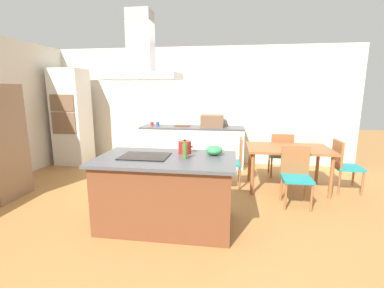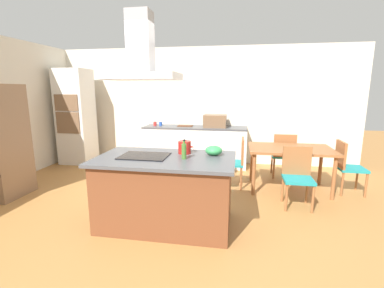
{
  "view_description": "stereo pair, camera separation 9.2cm",
  "coord_description": "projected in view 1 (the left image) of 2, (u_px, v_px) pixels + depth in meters",
  "views": [
    {
      "loc": [
        0.8,
        -3.21,
        1.73
      ],
      "look_at": [
        0.27,
        0.4,
        1.0
      ],
      "focal_mm": 25.38,
      "sensor_mm": 36.0,
      "label": 1
    },
    {
      "loc": [
        0.89,
        -3.2,
        1.73
      ],
      "look_at": [
        0.27,
        0.4,
        1.0
      ],
      "focal_mm": 25.38,
      "sensor_mm": 36.0,
      "label": 2
    }
  ],
  "objects": [
    {
      "name": "chair_at_left_end",
      "position": [
        235.0,
        159.0,
        4.88
      ],
      "size": [
        0.42,
        0.42,
        0.89
      ],
      "color": "teal",
      "rests_on": "ground"
    },
    {
      "name": "cooktop",
      "position": [
        145.0,
        156.0,
        3.43
      ],
      "size": [
        0.6,
        0.44,
        0.01
      ],
      "primitive_type": "cube",
      "color": "black",
      "rests_on": "kitchen_island"
    },
    {
      "name": "dining_table",
      "position": [
        288.0,
        152.0,
        4.72
      ],
      "size": [
        1.4,
        0.9,
        0.75
      ],
      "color": "#995B33",
      "rests_on": "ground"
    },
    {
      "name": "wall_back",
      "position": [
        198.0,
        106.0,
        6.46
      ],
      "size": [
        7.2,
        0.1,
        2.7
      ],
      "primitive_type": "cube",
      "color": "beige",
      "rests_on": "ground"
    },
    {
      "name": "cutting_board",
      "position": [
        182.0,
        126.0,
        6.28
      ],
      "size": [
        0.34,
        0.24,
        0.02
      ],
      "primitive_type": "cube",
      "color": "#59331E",
      "rests_on": "back_counter"
    },
    {
      "name": "tea_kettle",
      "position": [
        185.0,
        147.0,
        3.59
      ],
      "size": [
        0.22,
        0.17,
        0.19
      ],
      "color": "#B21E19",
      "rests_on": "kitchen_island"
    },
    {
      "name": "chair_facing_back_wall",
      "position": [
        281.0,
        152.0,
        5.4
      ],
      "size": [
        0.42,
        0.42,
        0.89
      ],
      "color": "teal",
      "rests_on": "ground"
    },
    {
      "name": "countertop_microwave",
      "position": [
        212.0,
        121.0,
        6.11
      ],
      "size": [
        0.5,
        0.38,
        0.28
      ],
      "primitive_type": "cube",
      "color": "brown",
      "rests_on": "back_counter"
    },
    {
      "name": "coffee_mug_blue",
      "position": [
        158.0,
        124.0,
        6.36
      ],
      "size": [
        0.08,
        0.08,
        0.09
      ],
      "primitive_type": "cylinder",
      "color": "#2D56B2",
      "rests_on": "back_counter"
    },
    {
      "name": "ground",
      "position": [
        186.0,
        185.0,
        5.03
      ],
      "size": [
        16.0,
        16.0,
        0.0
      ],
      "primitive_type": "plane",
      "color": "#AD753D"
    },
    {
      "name": "kitchen_island",
      "position": [
        166.0,
        191.0,
        3.48
      ],
      "size": [
        1.74,
        1.02,
        0.9
      ],
      "color": "brown",
      "rests_on": "ground"
    },
    {
      "name": "back_counter",
      "position": [
        192.0,
        146.0,
        6.29
      ],
      "size": [
        2.35,
        0.62,
        0.9
      ],
      "color": "white",
      "rests_on": "ground"
    },
    {
      "name": "range_hood",
      "position": [
        141.0,
        58.0,
        3.2
      ],
      "size": [
        0.9,
        0.55,
        0.78
      ],
      "color": "#ADADB2"
    },
    {
      "name": "chair_at_right_end",
      "position": [
        343.0,
        163.0,
        4.62
      ],
      "size": [
        0.42,
        0.42,
        0.89
      ],
      "color": "teal",
      "rests_on": "ground"
    },
    {
      "name": "coffee_mug_red",
      "position": [
        152.0,
        124.0,
        6.36
      ],
      "size": [
        0.08,
        0.08,
        0.09
      ],
      "primitive_type": "cylinder",
      "color": "red",
      "rests_on": "back_counter"
    },
    {
      "name": "chair_facing_island",
      "position": [
        296.0,
        172.0,
        4.11
      ],
      "size": [
        0.42,
        0.42,
        0.89
      ],
      "color": "teal",
      "rests_on": "ground"
    },
    {
      "name": "mixing_bowl",
      "position": [
        214.0,
        150.0,
        3.52
      ],
      "size": [
        0.22,
        0.22,
        0.12
      ],
      "primitive_type": "ellipsoid",
      "color": "#33934C",
      "rests_on": "kitchen_island"
    },
    {
      "name": "wall_oven_stack",
      "position": [
        72.0,
        117.0,
        6.34
      ],
      "size": [
        0.7,
        0.66,
        2.2
      ],
      "color": "white",
      "rests_on": "ground"
    },
    {
      "name": "olive_oil_bottle",
      "position": [
        185.0,
        151.0,
        3.3
      ],
      "size": [
        0.06,
        0.06,
        0.24
      ],
      "color": "#47722D",
      "rests_on": "kitchen_island"
    }
  ]
}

